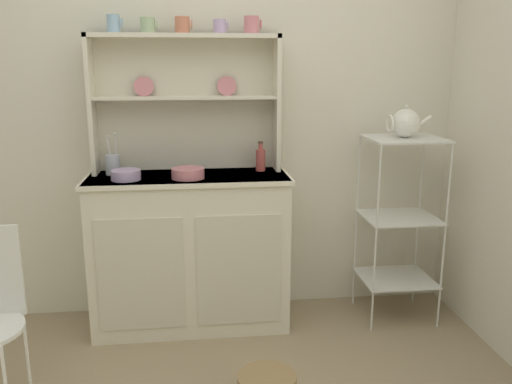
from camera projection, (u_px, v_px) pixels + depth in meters
name	position (u px, v px, depth m)	size (l,w,h in m)	color
wall_back	(188.00, 107.00, 3.11)	(3.84, 0.05, 2.50)	silver
hutch_cabinet	(190.00, 250.00, 3.05)	(1.13, 0.45, 0.89)	silver
hutch_shelf_unit	(186.00, 93.00, 3.00)	(1.05, 0.18, 0.76)	beige
bakers_rack	(400.00, 211.00, 3.10)	(0.42, 0.38, 1.09)	silver
cup_sky_0	(114.00, 24.00, 2.83)	(0.08, 0.07, 0.09)	#8EB2D1
cup_sage_1	(148.00, 25.00, 2.85)	(0.09, 0.08, 0.08)	#9EB78E
cup_terracotta_2	(183.00, 25.00, 2.87)	(0.09, 0.08, 0.09)	#C67556
cup_lilac_3	(220.00, 26.00, 2.90)	(0.08, 0.07, 0.08)	#B79ECC
cup_rose_4	(252.00, 25.00, 2.91)	(0.10, 0.08, 0.09)	#D17A84
bowl_mixing_large	(126.00, 175.00, 2.83)	(0.16, 0.16, 0.05)	#B79ECC
bowl_floral_medium	(188.00, 173.00, 2.87)	(0.18, 0.18, 0.06)	#D17A84
jam_bottle	(261.00, 159.00, 3.06)	(0.05, 0.05, 0.17)	#B74C47
utensil_jar	(113.00, 164.00, 2.96)	(0.08, 0.08, 0.23)	#B2B7C6
porcelain_teapot	(405.00, 123.00, 2.98)	(0.25, 0.16, 0.18)	white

